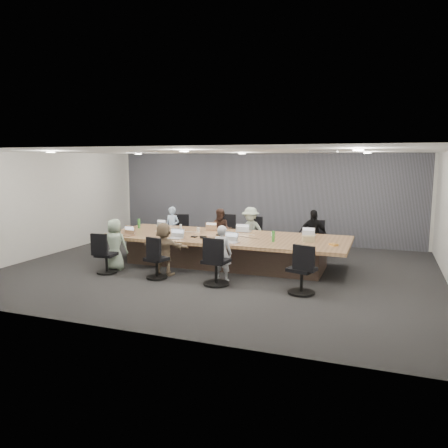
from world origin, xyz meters
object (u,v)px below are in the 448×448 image
(person_1, at_px, (221,231))
(stapler, at_px, (203,237))
(chair_6, at_px, (216,265))
(laptop_5, at_px, (175,238))
(person_4, at_px, (115,244))
(canvas_bag, at_px, (308,239))
(laptop_4, at_px, (127,235))
(snack_packet, at_px, (333,245))
(person_3, at_px, (313,235))
(bottle_green_right, at_px, (273,236))
(chair_7, at_px, (302,273))
(laptop_1, at_px, (214,229))
(conference_table, at_px, (225,249))
(chair_3, at_px, (315,243))
(laptop_6, at_px, (231,242))
(mug_brown, at_px, (131,228))
(chair_0, at_px, (178,235))
(person_6, at_px, (222,253))
(person_0, at_px, (172,228))
(person_2, at_px, (251,231))
(chair_2, at_px, (254,238))
(chair_5, at_px, (157,262))
(person_5, at_px, (164,249))
(bottle_green_left, at_px, (139,223))
(chair_1, at_px, (226,236))
(laptop_3, at_px, (309,235))
(bottle_clear, at_px, (181,228))
(laptop_2, at_px, (245,231))
(laptop_0, at_px, (163,226))

(person_1, height_order, stapler, person_1)
(chair_6, height_order, laptop_5, chair_6)
(person_4, distance_m, canvas_bag, 4.54)
(chair_6, xyz_separation_m, laptop_4, (-2.72, 0.90, 0.32))
(canvas_bag, bearing_deg, snack_packet, -21.68)
(person_3, bearing_deg, bottle_green_right, -100.07)
(person_1, bearing_deg, laptop_4, -138.88)
(laptop_4, distance_m, snack_packet, 4.98)
(chair_7, xyz_separation_m, laptop_1, (-2.83, 2.50, 0.34))
(conference_table, bearing_deg, chair_3, 41.23)
(chair_6, bearing_deg, person_1, 114.33)
(laptop_1, relative_size, person_4, 0.24)
(laptop_6, bearing_deg, mug_brown, 179.32)
(chair_0, xyz_separation_m, chair_3, (4.10, 0.00, 0.02))
(person_6, relative_size, stapler, 7.59)
(person_6, bearing_deg, stapler, -42.60)
(snack_packet, bearing_deg, chair_0, 157.16)
(person_0, height_order, snack_packet, person_0)
(chair_3, height_order, stapler, stapler)
(person_2, distance_m, mug_brown, 3.24)
(chair_2, relative_size, person_0, 0.64)
(person_0, bearing_deg, laptop_6, -36.60)
(person_0, relative_size, canvas_bag, 4.71)
(person_1, distance_m, bottle_green_right, 2.58)
(person_2, distance_m, person_3, 1.70)
(chair_3, bearing_deg, person_2, 5.24)
(chair_0, xyz_separation_m, person_2, (2.40, -0.35, 0.30))
(chair_5, xyz_separation_m, chair_7, (3.20, 0.00, 0.05))
(chair_0, distance_m, person_5, 3.27)
(person_2, height_order, mug_brown, person_2)
(chair_2, distance_m, bottle_green_left, 3.24)
(person_2, relative_size, bottle_green_right, 5.25)
(chair_6, distance_m, person_6, 0.39)
(chair_1, relative_size, bottle_green_left, 3.25)
(laptop_6, bearing_deg, bottle_green_right, 38.59)
(chair_7, relative_size, person_2, 0.62)
(mug_brown, relative_size, stapler, 0.75)
(laptop_3, xyz_separation_m, bottle_clear, (-3.26, -0.60, 0.09))
(laptop_2, relative_size, laptop_5, 1.00)
(bottle_green_right, bearing_deg, laptop_0, 161.49)
(person_2, relative_size, mug_brown, 11.03)
(laptop_6, relative_size, bottle_green_right, 1.39)
(bottle_clear, distance_m, mug_brown, 1.36)
(snack_packet, bearing_deg, laptop_4, -174.52)
(person_4, bearing_deg, person_6, 170.44)
(bottle_clear, bearing_deg, laptop_1, 40.30)
(chair_6, bearing_deg, chair_2, 98.54)
(conference_table, xyz_separation_m, chair_1, (-0.62, 1.70, 0.02))
(chair_0, xyz_separation_m, laptop_6, (2.58, -2.50, 0.39))
(laptop_3, relative_size, laptop_6, 0.88)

